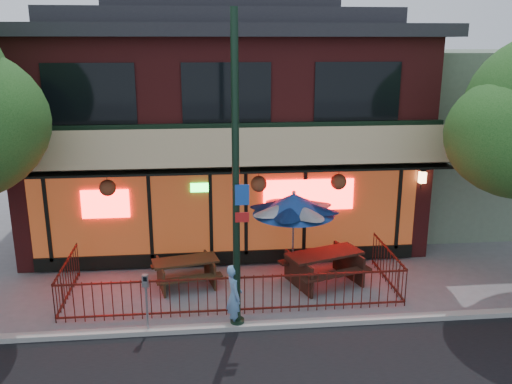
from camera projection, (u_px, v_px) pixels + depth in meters
ground at (236, 318)px, 12.84m from camera, size 80.00×80.00×0.00m
curb at (238, 327)px, 12.35m from camera, size 80.00×0.25×0.12m
restaurant_building at (221, 108)px, 18.54m from camera, size 12.96×9.49×8.05m
neighbor_building at (461, 133)px, 20.28m from camera, size 6.00×7.00×6.00m
patio_fence at (235, 285)px, 13.15m from camera, size 8.44×2.62×1.00m
street_light at (236, 195)px, 11.61m from camera, size 0.43×0.32×7.00m
picnic_table_left at (186, 268)px, 14.46m from camera, size 1.95×1.65×0.73m
picnic_table_right at (324, 263)px, 14.60m from camera, size 2.42×2.13×0.87m
patio_umbrella at (294, 204)px, 14.44m from camera, size 2.20×2.20×2.52m
pedestrian at (234, 296)px, 12.30m from camera, size 0.44×0.60×1.52m
parking_meter_near at (146, 294)px, 11.92m from camera, size 0.14×0.13×1.43m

